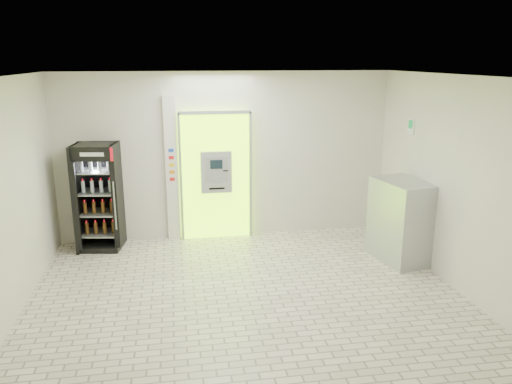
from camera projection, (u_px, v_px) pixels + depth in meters
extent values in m
plane|color=beige|center=(247.00, 293.00, 7.04)|extent=(6.00, 6.00, 0.00)
plane|color=silver|center=(226.00, 156.00, 9.03)|extent=(6.00, 0.00, 6.00)
plane|color=silver|center=(289.00, 265.00, 4.27)|extent=(6.00, 0.00, 6.00)
plane|color=silver|center=(7.00, 201.00, 6.18)|extent=(0.00, 5.00, 5.00)
plane|color=silver|center=(453.00, 182.00, 7.13)|extent=(0.00, 5.00, 5.00)
plane|color=white|center=(246.00, 76.00, 6.26)|extent=(6.00, 6.00, 0.00)
cube|color=#9DFF09|center=(216.00, 176.00, 9.03)|extent=(1.20, 0.12, 2.30)
cube|color=gray|center=(215.00, 113.00, 8.66)|extent=(1.28, 0.04, 0.06)
cube|color=gray|center=(181.00, 178.00, 8.86)|extent=(0.04, 0.04, 2.30)
cube|color=gray|center=(251.00, 176.00, 9.06)|extent=(0.04, 0.04, 2.30)
cube|color=black|center=(222.00, 211.00, 9.16)|extent=(0.62, 0.01, 0.67)
cube|color=black|center=(196.00, 131.00, 8.70)|extent=(0.22, 0.01, 0.18)
cube|color=#A6A9AD|center=(216.00, 172.00, 8.90)|extent=(0.55, 0.12, 0.75)
cube|color=black|center=(216.00, 164.00, 8.79)|extent=(0.22, 0.01, 0.16)
cube|color=gray|center=(217.00, 180.00, 8.87)|extent=(0.16, 0.01, 0.12)
cube|color=black|center=(225.00, 171.00, 8.85)|extent=(0.09, 0.01, 0.02)
cube|color=black|center=(217.00, 189.00, 8.91)|extent=(0.28, 0.01, 0.03)
cube|color=silver|center=(172.00, 169.00, 8.88)|extent=(0.22, 0.10, 2.60)
cube|color=#193FB2|center=(171.00, 150.00, 8.74)|extent=(0.09, 0.01, 0.06)
cube|color=red|center=(171.00, 158.00, 8.77)|extent=(0.09, 0.01, 0.06)
cube|color=yellow|center=(172.00, 165.00, 8.81)|extent=(0.09, 0.01, 0.06)
cube|color=orange|center=(172.00, 172.00, 8.84)|extent=(0.09, 0.01, 0.06)
cube|color=red|center=(172.00, 179.00, 8.87)|extent=(0.09, 0.01, 0.06)
cube|color=black|center=(98.00, 197.00, 8.52)|extent=(0.78, 0.72, 1.84)
cube|color=black|center=(101.00, 193.00, 8.80)|extent=(0.69, 0.15, 1.84)
cube|color=red|center=(92.00, 154.00, 8.02)|extent=(0.67, 0.11, 0.22)
cube|color=white|center=(92.00, 154.00, 8.02)|extent=(0.38, 0.06, 0.06)
cube|color=black|center=(103.00, 245.00, 8.75)|extent=(0.78, 0.72, 0.09)
cylinder|color=gray|center=(115.00, 206.00, 8.27)|extent=(0.03, 0.03, 0.83)
cube|color=gray|center=(102.00, 232.00, 8.69)|extent=(0.65, 0.62, 0.02)
cube|color=gray|center=(100.00, 212.00, 8.59)|extent=(0.65, 0.62, 0.02)
cube|color=gray|center=(98.00, 192.00, 8.50)|extent=(0.65, 0.62, 0.02)
cube|color=gray|center=(96.00, 171.00, 8.40)|extent=(0.65, 0.62, 0.02)
cube|color=#A6A9AD|center=(401.00, 221.00, 8.07)|extent=(0.85, 1.11, 1.33)
cube|color=gray|center=(382.00, 218.00, 8.00)|extent=(0.19, 0.96, 0.01)
cube|color=white|center=(411.00, 126.00, 8.30)|extent=(0.02, 0.22, 0.26)
cube|color=#0C863A|center=(410.00, 124.00, 8.29)|extent=(0.00, 0.14, 0.14)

